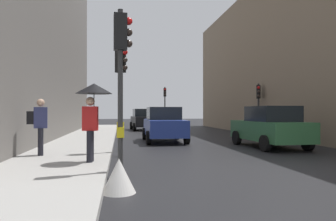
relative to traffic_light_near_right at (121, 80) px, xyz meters
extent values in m
plane|color=black|center=(4.26, -3.21, -2.62)|extent=(120.00, 120.00, 0.00)
cube|color=#A8A5A0|center=(-1.76, 2.79, -2.54)|extent=(2.88, 40.00, 0.16)
cylinder|color=#2D2D2D|center=(-0.02, 0.01, -0.72)|extent=(0.12, 0.12, 3.80)
cube|color=black|center=(-0.02, 0.01, 0.66)|extent=(0.38, 0.37, 0.84)
cube|color=yellow|center=(-0.02, 0.01, -1.57)|extent=(0.25, 0.26, 0.24)
sphere|color=red|center=(0.13, -0.10, 0.92)|extent=(0.18, 0.18, 0.18)
sphere|color=#2D231E|center=(0.13, -0.10, 0.66)|extent=(0.18, 0.18, 0.18)
sphere|color=#2D231E|center=(0.13, -0.10, 0.40)|extent=(0.18, 0.18, 0.18)
cylinder|color=#2D2D2D|center=(4.35, 20.37, -0.63)|extent=(0.12, 0.12, 3.98)
cube|color=black|center=(4.35, 20.37, 0.84)|extent=(0.24, 0.30, 0.84)
cube|color=yellow|center=(4.35, 20.37, -1.57)|extent=(0.20, 0.16, 0.24)
sphere|color=red|center=(4.35, 20.18, 1.10)|extent=(0.18, 0.18, 0.18)
sphere|color=#2D231E|center=(4.35, 20.18, 0.84)|extent=(0.18, 0.18, 0.18)
sphere|color=#2D231E|center=(4.35, 20.18, 0.58)|extent=(0.18, 0.18, 0.18)
cylinder|color=#2D2D2D|center=(8.54, 7.91, -0.98)|extent=(0.12, 0.12, 3.29)
cube|color=black|center=(8.54, 7.91, 0.15)|extent=(0.33, 0.37, 0.84)
cube|color=yellow|center=(8.54, 7.91, -1.57)|extent=(0.24, 0.22, 0.24)
sphere|color=red|center=(8.47, 7.73, 0.41)|extent=(0.18, 0.18, 0.18)
sphere|color=#2D231E|center=(8.47, 7.73, 0.15)|extent=(0.18, 0.18, 0.18)
sphere|color=#2D231E|center=(8.47, 7.73, -0.11)|extent=(0.18, 0.18, 0.18)
cylinder|color=#2D2D2D|center=(-0.02, -3.51, -0.68)|extent=(0.12, 0.12, 3.89)
cube|color=black|center=(-0.02, -3.51, 0.75)|extent=(0.32, 0.26, 0.84)
cube|color=yellow|center=(-0.02, -3.51, -1.57)|extent=(0.17, 0.21, 0.24)
sphere|color=red|center=(0.17, -3.50, 1.01)|extent=(0.18, 0.18, 0.18)
sphere|color=#2D231E|center=(0.17, -3.50, 0.75)|extent=(0.18, 0.18, 0.18)
sphere|color=#2D231E|center=(0.17, -3.50, 0.49)|extent=(0.18, 0.18, 0.18)
cube|color=navy|center=(2.18, 5.11, -1.90)|extent=(1.81, 4.21, 0.80)
cube|color=black|center=(2.18, 5.36, -1.18)|extent=(1.61, 2.01, 0.64)
cylinder|color=black|center=(3.08, 3.76, -2.30)|extent=(0.22, 0.64, 0.64)
cylinder|color=black|center=(1.28, 3.77, -2.30)|extent=(0.22, 0.64, 0.64)
cylinder|color=black|center=(3.08, 6.46, -2.30)|extent=(0.22, 0.64, 0.64)
cylinder|color=black|center=(1.28, 6.47, -2.30)|extent=(0.22, 0.64, 0.64)
cube|color=black|center=(1.89, 15.51, -1.90)|extent=(2.05, 4.30, 0.80)
cube|color=black|center=(1.87, 15.76, -1.18)|extent=(1.72, 2.09, 0.64)
cylinder|color=black|center=(2.86, 14.21, -2.30)|extent=(0.26, 0.65, 0.64)
cylinder|color=black|center=(1.07, 14.11, -2.30)|extent=(0.26, 0.65, 0.64)
cylinder|color=black|center=(2.70, 16.91, -2.30)|extent=(0.26, 0.65, 0.64)
cylinder|color=black|center=(0.91, 16.80, -2.30)|extent=(0.26, 0.65, 0.64)
cube|color=#2D6038|center=(6.27, 1.85, -1.90)|extent=(1.97, 4.27, 0.80)
cube|color=black|center=(6.28, 1.60, -1.18)|extent=(1.68, 2.06, 0.64)
cylinder|color=black|center=(5.32, 3.16, -2.30)|extent=(0.25, 0.65, 0.64)
cylinder|color=black|center=(7.11, 3.24, -2.30)|extent=(0.25, 0.65, 0.64)
cylinder|color=black|center=(5.43, 0.46, -2.30)|extent=(0.25, 0.65, 0.64)
cylinder|color=black|center=(7.23, 0.54, -2.30)|extent=(0.25, 0.65, 0.64)
cylinder|color=black|center=(-0.82, -1.94, -2.04)|extent=(0.16, 0.16, 0.85)
cylinder|color=black|center=(-0.84, -2.14, -2.04)|extent=(0.16, 0.16, 0.85)
cube|color=red|center=(-0.83, -2.04, -1.28)|extent=(0.42, 0.30, 0.66)
sphere|color=tan|center=(-0.83, -2.04, -0.81)|extent=(0.24, 0.24, 0.24)
cylinder|color=black|center=(-0.73, -2.05, -1.03)|extent=(0.02, 0.02, 0.90)
cone|color=black|center=(-0.73, -2.05, -0.46)|extent=(1.00, 1.00, 0.28)
cylinder|color=black|center=(-2.51, -0.39, -2.04)|extent=(0.16, 0.16, 0.85)
cylinder|color=black|center=(-2.47, -0.58, -2.04)|extent=(0.16, 0.16, 0.85)
cube|color=navy|center=(-2.49, -0.48, -1.28)|extent=(0.44, 0.34, 0.66)
sphere|color=tan|center=(-2.49, -0.48, -0.81)|extent=(0.24, 0.24, 0.24)
cube|color=black|center=(-2.79, -0.54, -1.28)|extent=(0.25, 0.31, 0.40)
cone|color=silver|center=(-0.04, -4.88, -2.30)|extent=(0.64, 0.64, 0.65)
camera|label=1|loc=(-0.01, -10.90, -1.09)|focal=33.92mm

